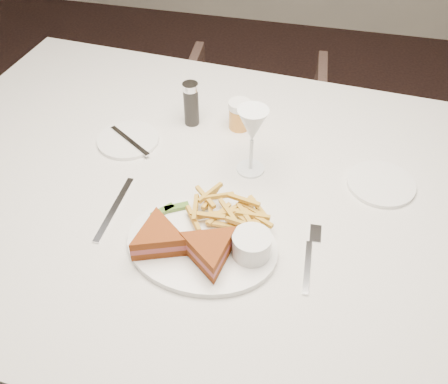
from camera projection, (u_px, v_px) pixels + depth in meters
name	position (u px, v px, depth m)	size (l,w,h in m)	color
ground	(224.00, 352.00, 1.68)	(5.00, 5.00, 0.00)	black
table	(228.00, 287.00, 1.42)	(1.65, 1.10, 0.75)	silver
chair_far	(251.00, 126.00, 2.11)	(0.58, 0.54, 0.59)	#49342D
table_setting	(218.00, 203.00, 1.09)	(0.80, 0.62, 0.18)	white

